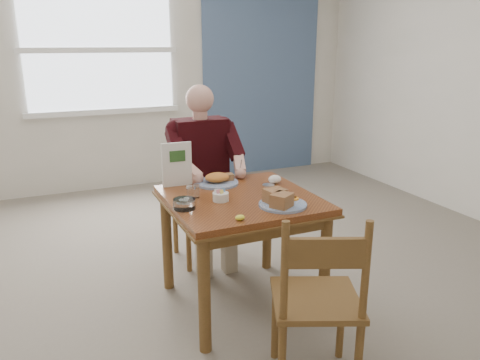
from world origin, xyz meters
name	(u,v)px	position (x,y,z in m)	size (l,w,h in m)	color
floor	(241,302)	(0.00, 0.00, 0.00)	(6.00, 6.00, 0.00)	slate
wall_back	(137,68)	(0.00, 3.00, 1.40)	(5.50, 5.50, 0.00)	beige
accent_panel	(262,65)	(1.60, 2.98, 1.40)	(1.60, 0.02, 2.80)	#475F84
lemon_wedge	(240,218)	(-0.17, -0.37, 0.77)	(0.06, 0.04, 0.03)	yellow
napkin	(275,179)	(0.33, 0.17, 0.78)	(0.09, 0.07, 0.06)	white
metal_dish	(268,185)	(0.26, 0.13, 0.76)	(0.08, 0.08, 0.01)	silver
window	(100,50)	(-0.40, 2.97, 1.60)	(1.72, 0.04, 1.42)	white
table	(241,213)	(0.00, 0.00, 0.64)	(0.92, 0.92, 0.75)	brown
chair_far	(201,200)	(0.00, 0.80, 0.48)	(0.42, 0.42, 0.95)	brown
chair_near	(317,302)	(0.02, -0.88, 0.48)	(0.55, 0.55, 0.95)	brown
diner	(203,162)	(0.00, 0.71, 0.81)	(0.53, 0.56, 1.39)	tan
near_plate	(280,200)	(0.14, -0.26, 0.79)	(0.38, 0.38, 0.10)	white
far_plate	(218,180)	(-0.03, 0.31, 0.78)	(0.32, 0.32, 0.08)	white
caddy	(221,197)	(-0.15, -0.03, 0.78)	(0.11, 0.11, 0.07)	white
shakers	(193,192)	(-0.29, 0.08, 0.79)	(0.10, 0.07, 0.09)	white
creamer	(184,204)	(-0.39, -0.07, 0.78)	(0.14, 0.14, 0.06)	white
menu	(177,164)	(-0.30, 0.38, 0.90)	(0.20, 0.02, 0.30)	white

